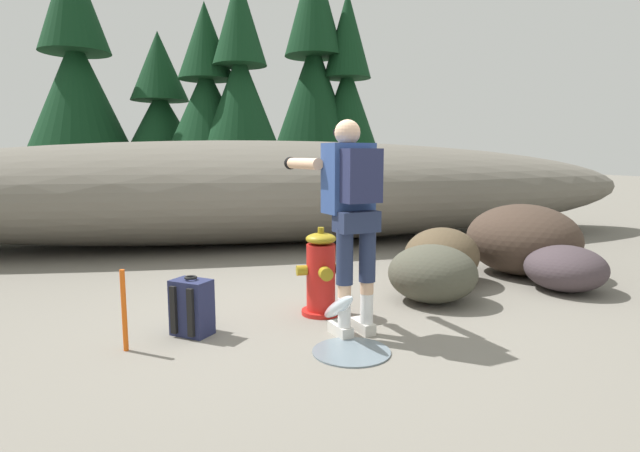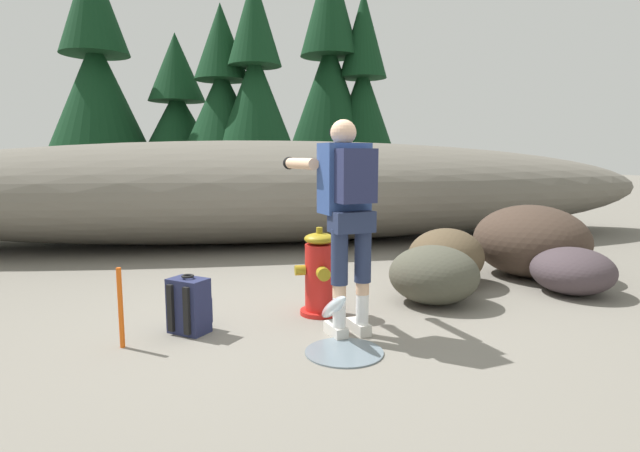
{
  "view_description": "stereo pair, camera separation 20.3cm",
  "coord_description": "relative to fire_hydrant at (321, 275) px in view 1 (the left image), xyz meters",
  "views": [
    {
      "loc": [
        -0.98,
        -4.2,
        1.4
      ],
      "look_at": [
        0.13,
        0.35,
        0.75
      ],
      "focal_mm": 28.54,
      "sensor_mm": 36.0,
      "label": 1
    },
    {
      "loc": [
        -0.78,
        -4.25,
        1.4
      ],
      "look_at": [
        0.13,
        0.35,
        0.75
      ],
      "focal_mm": 28.54,
      "sensor_mm": 36.0,
      "label": 2
    }
  ],
  "objects": [
    {
      "name": "ground_plane",
      "position": [
        -0.07,
        -0.05,
        -0.38
      ],
      "size": [
        56.0,
        56.0,
        0.04
      ],
      "primitive_type": "cube",
      "color": "slate"
    },
    {
      "name": "dirt_embankment",
      "position": [
        -0.07,
        4.06,
        0.46
      ],
      "size": [
        13.66,
        3.2,
        1.64
      ],
      "primitive_type": "ellipsoid",
      "color": "#666056",
      "rests_on": "ground_plane"
    },
    {
      "name": "fire_hydrant",
      "position": [
        0.0,
        0.0,
        0.0
      ],
      "size": [
        0.44,
        0.39,
        0.78
      ],
      "color": "red",
      "rests_on": "ground_plane"
    },
    {
      "name": "hydrant_water_jet",
      "position": [
        0.0,
        -0.66,
        -0.2
      ],
      "size": [
        0.56,
        1.05,
        0.46
      ],
      "color": "silver",
      "rests_on": "ground_plane"
    },
    {
      "name": "utility_worker",
      "position": [
        0.11,
        -0.5,
        0.71
      ],
      "size": [
        0.65,
        1.03,
        1.68
      ],
      "rotation": [
        0.0,
        0.0,
        1.78
      ],
      "color": "beige",
      "rests_on": "ground_plane"
    },
    {
      "name": "spare_backpack",
      "position": [
        -1.11,
        -0.26,
        -0.14
      ],
      "size": [
        0.36,
        0.36,
        0.47
      ],
      "rotation": [
        0.0,
        0.0,
        0.89
      ],
      "color": "#23284C",
      "rests_on": "ground_plane"
    },
    {
      "name": "boulder_large",
      "position": [
        1.54,
        0.74,
        -0.05
      ],
      "size": [
        1.25,
        1.26,
        0.62
      ],
      "primitive_type": "ellipsoid",
      "rotation": [
        0.0,
        0.0,
        3.95
      ],
      "color": "brown",
      "rests_on": "ground_plane"
    },
    {
      "name": "boulder_mid",
      "position": [
        2.67,
        0.18,
        -0.12
      ],
      "size": [
        1.11,
        1.13,
        0.47
      ],
      "primitive_type": "ellipsoid",
      "rotation": [
        0.0,
        0.0,
        5.83
      ],
      "color": "#42363B",
      "rests_on": "ground_plane"
    },
    {
      "name": "boulder_small",
      "position": [
        2.68,
        0.93,
        0.06
      ],
      "size": [
        1.72,
        1.74,
        0.84
      ],
      "primitive_type": "ellipsoid",
      "rotation": [
        0.0,
        0.0,
        2.26
      ],
      "color": "#423329",
      "rests_on": "ground_plane"
    },
    {
      "name": "boulder_outlier",
      "position": [
        1.13,
        0.12,
        -0.08
      ],
      "size": [
        1.07,
        1.04,
        0.56
      ],
      "primitive_type": "ellipsoid",
      "rotation": [
        0.0,
        0.0,
        5.94
      ],
      "color": "#464639",
      "rests_on": "ground_plane"
    },
    {
      "name": "pine_tree_far_left",
      "position": [
        -4.04,
        10.79,
        3.26
      ],
      "size": [
        2.8,
        2.8,
        6.82
      ],
      "color": "#47331E",
      "rests_on": "ground_plane"
    },
    {
      "name": "pine_tree_left",
      "position": [
        -1.94,
        10.62,
        2.21
      ],
      "size": [
        2.4,
        2.4,
        4.72
      ],
      "color": "#47331E",
      "rests_on": "ground_plane"
    },
    {
      "name": "pine_tree_center",
      "position": [
        -0.72,
        9.36,
        2.62
      ],
      "size": [
        2.17,
        2.17,
        5.22
      ],
      "color": "#47331E",
      "rests_on": "ground_plane"
    },
    {
      "name": "pine_tree_right",
      "position": [
        0.09,
        8.73,
        2.85
      ],
      "size": [
        2.05,
        2.05,
        5.78
      ],
      "color": "#47331E",
      "rests_on": "ground_plane"
    },
    {
      "name": "pine_tree_far_right",
      "position": [
        2.33,
        10.36,
        3.33
      ],
      "size": [
        2.58,
        2.58,
        7.16
      ],
      "color": "#47331E",
      "rests_on": "ground_plane"
    },
    {
      "name": "pine_tree_ridge_end",
      "position": [
        3.25,
        10.13,
        2.82
      ],
      "size": [
        2.09,
        2.09,
        6.01
      ],
      "color": "#47331E",
      "rests_on": "ground_plane"
    },
    {
      "name": "survey_stake",
      "position": [
        -1.58,
        -0.5,
        -0.06
      ],
      "size": [
        0.04,
        0.04,
        0.6
      ],
      "primitive_type": "cylinder",
      "color": "#E55914",
      "rests_on": "ground_plane"
    }
  ]
}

